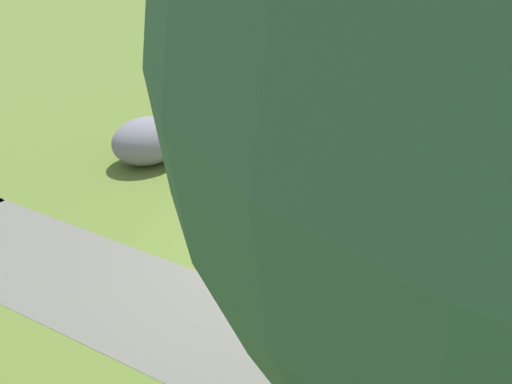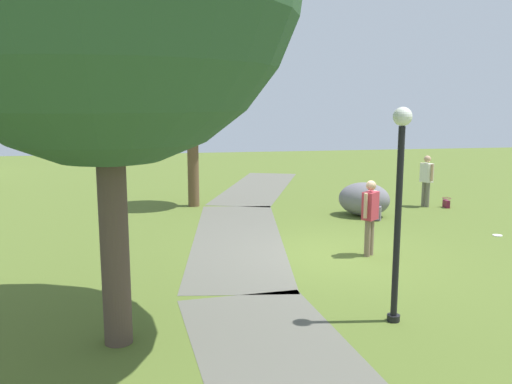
# 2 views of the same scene
# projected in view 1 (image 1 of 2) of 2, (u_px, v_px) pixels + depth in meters

# --- Properties ---
(ground_plane) EXTENTS (48.00, 48.00, 0.00)m
(ground_plane) POSITION_uv_depth(u_px,v_px,m) (283.00, 256.00, 10.47)
(ground_plane) COLOR #536728
(footpath_segment_mid) EXTENTS (8.22, 3.26, 0.01)m
(footpath_segment_mid) POSITION_uv_depth(u_px,v_px,m) (119.00, 294.00, 9.59)
(footpath_segment_mid) COLOR #5E5D52
(footpath_segment_mid) RESTS_ON ground
(lawn_boulder) EXTENTS (1.84, 1.91, 0.99)m
(lawn_boulder) POSITION_uv_depth(u_px,v_px,m) (147.00, 141.00, 13.26)
(lawn_boulder) COLOR slate
(lawn_boulder) RESTS_ON ground
(woman_with_handbag) EXTENTS (0.50, 0.35, 1.64)m
(woman_with_handbag) POSITION_uv_depth(u_px,v_px,m) (165.00, 78.00, 15.34)
(woman_with_handbag) COLOR #6D6958
(woman_with_handbag) RESTS_ON ground
(man_near_boulder) EXTENTS (0.42, 0.43, 1.67)m
(man_near_boulder) POSITION_uv_depth(u_px,v_px,m) (306.00, 186.00, 10.54)
(man_near_boulder) COLOR #7C6552
(man_near_boulder) RESTS_ON ground
(handbag_on_grass) EXTENTS (0.33, 0.30, 0.31)m
(handbag_on_grass) POSITION_uv_depth(u_px,v_px,m) (188.00, 103.00, 16.12)
(handbag_on_grass) COLOR maroon
(handbag_on_grass) RESTS_ON ground
(backpack_by_boulder) EXTENTS (0.34, 0.34, 0.40)m
(backpack_by_boulder) POSITION_uv_depth(u_px,v_px,m) (178.00, 157.00, 13.28)
(backpack_by_boulder) COLOR slate
(backpack_by_boulder) RESTS_ON ground
(frisbee_on_grass) EXTENTS (0.23, 0.23, 0.02)m
(frisbee_on_grass) POSITION_uv_depth(u_px,v_px,m) (314.00, 140.00, 14.49)
(frisbee_on_grass) COLOR white
(frisbee_on_grass) RESTS_ON ground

